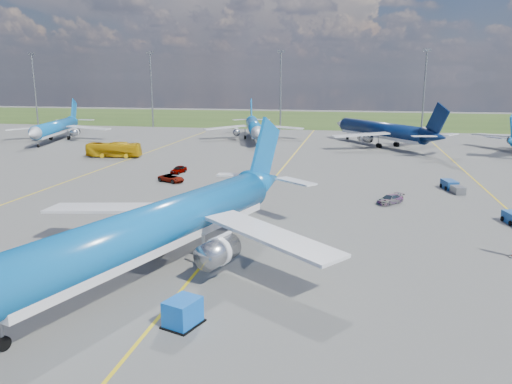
% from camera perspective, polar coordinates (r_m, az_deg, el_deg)
% --- Properties ---
extents(ground, '(400.00, 400.00, 0.00)m').
position_cam_1_polar(ground, '(41.30, -6.55, -8.75)').
color(ground, '#4F4F4D').
rests_on(ground, ground).
extents(grass_strip, '(400.00, 80.00, 0.01)m').
position_cam_1_polar(grass_strip, '(187.44, 7.70, 8.26)').
color(grass_strip, '#2D4719').
rests_on(grass_strip, ground).
extents(taxiway_lines, '(60.25, 160.00, 0.02)m').
position_cam_1_polar(taxiway_lines, '(66.98, 0.82, -0.12)').
color(taxiway_lines, gold).
rests_on(taxiway_lines, ground).
extents(floodlight_masts, '(202.20, 0.50, 22.70)m').
position_cam_1_polar(floodlight_masts, '(146.46, 10.77, 11.77)').
color(floodlight_masts, slate).
rests_on(floodlight_masts, ground).
extents(bg_jet_nw, '(34.63, 40.75, 9.25)m').
position_cam_1_polar(bg_jet_nw, '(131.47, -21.82, 5.45)').
color(bg_jet_nw, '#0C62B0').
rests_on(bg_jet_nw, ground).
extents(bg_jet_nnw, '(34.80, 40.77, 9.20)m').
position_cam_1_polar(bg_jet_nnw, '(123.46, -0.20, 5.95)').
color(bg_jet_nnw, '#0C62B0').
rests_on(bg_jet_nnw, ground).
extents(bg_jet_n, '(46.68, 48.79, 10.17)m').
position_cam_1_polar(bg_jet_n, '(116.65, 14.01, 5.14)').
color(bg_jet_n, '#071941').
rests_on(bg_jet_n, ground).
extents(main_airliner, '(42.55, 48.86, 10.79)m').
position_cam_1_polar(main_airliner, '(41.40, -10.89, -8.85)').
color(main_airliner, '#0C62B0').
rests_on(main_airliner, ground).
extents(uld_container, '(2.32, 2.59, 1.72)m').
position_cam_1_polar(uld_container, '(32.49, -8.37, -13.44)').
color(uld_container, blue).
rests_on(uld_container, ground).
extents(apron_bus, '(10.69, 3.56, 2.92)m').
position_cam_1_polar(apron_bus, '(100.60, -15.95, 4.66)').
color(apron_bus, gold).
rests_on(apron_bus, ground).
extents(service_car_a, '(2.06, 3.78, 1.22)m').
position_cam_1_polar(service_car_a, '(81.72, -8.85, 2.56)').
color(service_car_a, '#999999').
rests_on(service_car_a, ground).
extents(service_car_b, '(4.63, 3.51, 1.17)m').
position_cam_1_polar(service_car_b, '(74.97, -9.66, 1.56)').
color(service_car_b, '#999999').
rests_on(service_car_b, ground).
extents(service_car_c, '(3.80, 3.95, 1.13)m').
position_cam_1_polar(service_car_c, '(63.52, 15.06, -0.80)').
color(service_car_c, '#999999').
rests_on(service_car_c, ground).
extents(baggage_tug_c, '(1.91, 4.39, 0.95)m').
position_cam_1_polar(baggage_tug_c, '(90.05, 0.54, 3.57)').
color(baggage_tug_c, '#1A43A1').
rests_on(baggage_tug_c, ground).
extents(baggage_tug_e, '(2.59, 5.62, 1.22)m').
position_cam_1_polar(baggage_tug_e, '(73.50, 21.52, 0.59)').
color(baggage_tug_e, navy).
rests_on(baggage_tug_e, ground).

